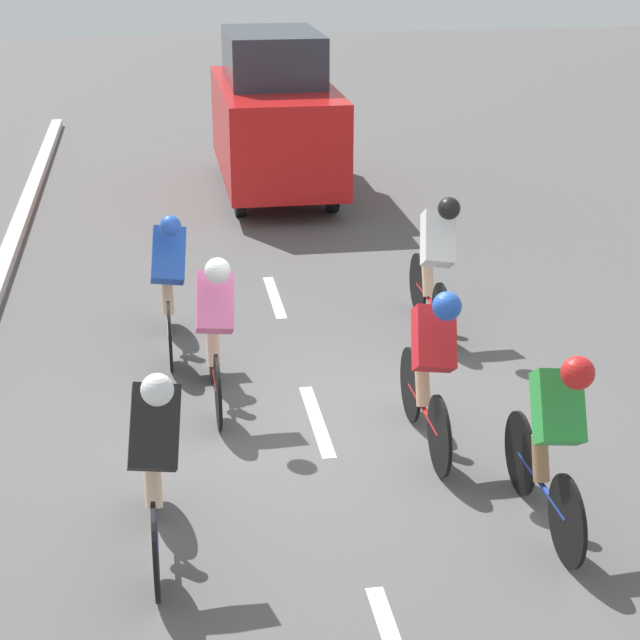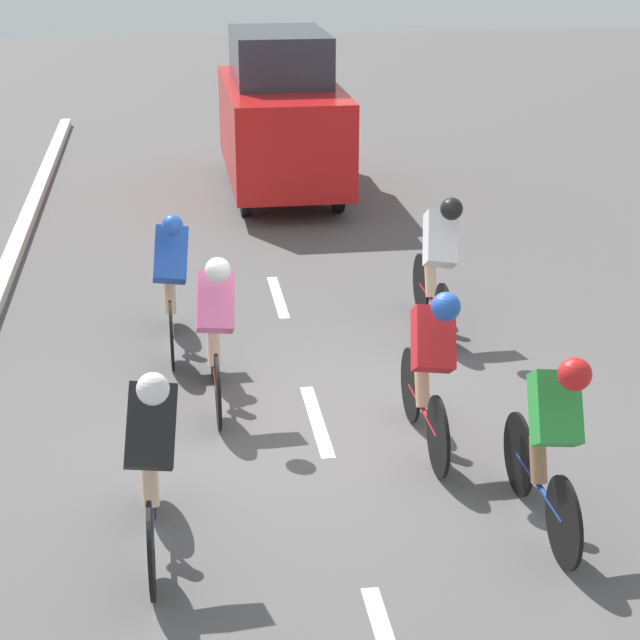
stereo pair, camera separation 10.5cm
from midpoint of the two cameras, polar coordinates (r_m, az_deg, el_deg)
The scene contains 10 objects.
ground_plane at distance 9.34m, azimuth 0.26°, elevation -5.73°, with size 60.00×60.00×0.00m, color #565454.
lane_stripe_mid at distance 9.45m, azimuth 0.14°, elevation -5.36°, with size 0.12×1.40×0.01m, color white.
lane_stripe_far at distance 12.37m, azimuth -2.02°, elevation 1.25°, with size 0.12×1.40×0.01m, color white.
cyclist_black at distance 7.31m, azimuth -8.59°, elevation -7.22°, with size 0.39×1.67×1.51m.
cyclist_pink at distance 9.45m, azimuth -5.29°, elevation -0.30°, with size 0.37×1.67×1.49m.
cyclist_red at distance 8.69m, azimuth 6.27°, elevation -2.32°, with size 0.38×1.64×1.47m.
cyclist_green at distance 7.70m, azimuth 12.61°, elevation -6.03°, with size 0.37×1.63×1.47m.
cyclist_white at distance 11.17m, azimuth 6.59°, elevation 3.23°, with size 0.40×1.66×1.52m.
cyclist_blue at distance 10.71m, azimuth -7.68°, elevation 2.19°, with size 0.38×1.70×1.50m.
support_car at distance 16.74m, azimuth -1.90°, elevation 10.85°, with size 1.70×4.03×2.45m.
Camera 2 is at (1.18, 8.23, 4.26)m, focal length 60.00 mm.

